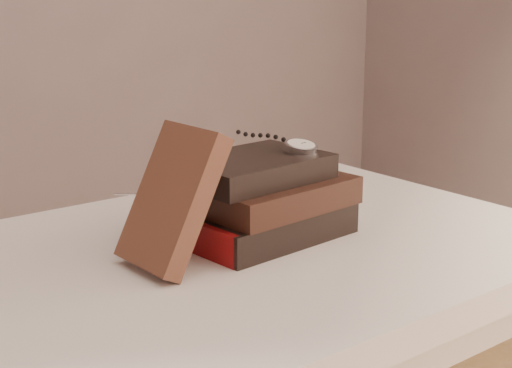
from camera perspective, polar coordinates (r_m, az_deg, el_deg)
table at (r=1.00m, az=-4.63°, el=-10.33°), size 1.00×0.60×0.75m
book_stack at (r=1.02m, az=0.50°, el=-1.15°), size 0.24×0.17×0.11m
journal at (r=0.91m, az=-6.29°, el=-1.10°), size 0.11×0.11×0.17m
pocket_watch at (r=1.04m, az=3.14°, el=2.91°), size 0.05×0.15×0.02m
eyeglasses at (r=1.02m, az=-5.65°, el=-0.51°), size 0.10×0.11×0.04m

